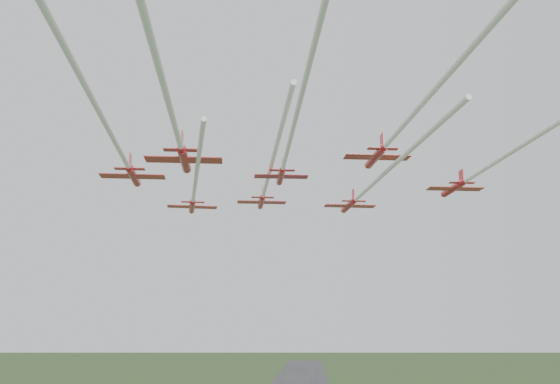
{
  "coord_description": "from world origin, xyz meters",
  "views": [
    {
      "loc": [
        9.02,
        -102.56,
        33.1
      ],
      "look_at": [
        3.95,
        -4.23,
        55.16
      ],
      "focal_mm": 40.0,
      "sensor_mm": 36.0,
      "label": 1
    }
  ],
  "objects_px": {
    "jet_lead": "(267,181)",
    "jet_row3_right": "(500,159)",
    "jet_row3_left": "(116,143)",
    "jet_row3_mid": "(290,140)",
    "jet_row4_left": "(175,127)",
    "jet_row4_right": "(410,118)",
    "jet_row2_right": "(369,187)",
    "jet_row2_left": "(194,191)"
  },
  "relations": [
    {
      "from": "jet_row2_right",
      "to": "jet_row4_left",
      "type": "relative_size",
      "value": 1.0
    },
    {
      "from": "jet_row3_right",
      "to": "jet_row4_right",
      "type": "distance_m",
      "value": 19.24
    },
    {
      "from": "jet_row3_mid",
      "to": "jet_row3_right",
      "type": "distance_m",
      "value": 28.13
    },
    {
      "from": "jet_row2_left",
      "to": "jet_row2_right",
      "type": "distance_m",
      "value": 26.68
    },
    {
      "from": "jet_row2_right",
      "to": "jet_row3_mid",
      "type": "distance_m",
      "value": 22.35
    },
    {
      "from": "jet_lead",
      "to": "jet_row3_right",
      "type": "distance_m",
      "value": 37.04
    },
    {
      "from": "jet_lead",
      "to": "jet_row2_right",
      "type": "bearing_deg",
      "value": -30.25
    },
    {
      "from": "jet_lead",
      "to": "jet_row3_mid",
      "type": "distance_m",
      "value": 26.31
    },
    {
      "from": "jet_row3_left",
      "to": "jet_row3_right",
      "type": "distance_m",
      "value": 48.92
    },
    {
      "from": "jet_row2_right",
      "to": "jet_row3_left",
      "type": "bearing_deg",
      "value": -154.79
    },
    {
      "from": "jet_row3_right",
      "to": "jet_lead",
      "type": "bearing_deg",
      "value": 141.83
    },
    {
      "from": "jet_row4_right",
      "to": "jet_row2_left",
      "type": "bearing_deg",
      "value": 130.14
    },
    {
      "from": "jet_row3_left",
      "to": "jet_row3_right",
      "type": "xyz_separation_m",
      "value": [
        47.93,
        9.78,
        0.04
      ]
    },
    {
      "from": "jet_row2_left",
      "to": "jet_row3_right",
      "type": "distance_m",
      "value": 44.43
    },
    {
      "from": "jet_row2_left",
      "to": "jet_row3_mid",
      "type": "bearing_deg",
      "value": -64.01
    },
    {
      "from": "jet_lead",
      "to": "jet_row3_right",
      "type": "bearing_deg",
      "value": -38.14
    },
    {
      "from": "jet_row3_mid",
      "to": "jet_row3_left",
      "type": "bearing_deg",
      "value": -179.16
    },
    {
      "from": "jet_row3_right",
      "to": "jet_row4_right",
      "type": "relative_size",
      "value": 1.03
    },
    {
      "from": "jet_row2_right",
      "to": "jet_row4_left",
      "type": "xyz_separation_m",
      "value": [
        -23.15,
        -29.38,
        0.07
      ]
    },
    {
      "from": "jet_row2_left",
      "to": "jet_row4_left",
      "type": "height_order",
      "value": "jet_row4_left"
    },
    {
      "from": "jet_row3_right",
      "to": "jet_row3_mid",
      "type": "bearing_deg",
      "value": -173.05
    },
    {
      "from": "jet_row4_left",
      "to": "jet_row2_right",
      "type": "bearing_deg",
      "value": 44.46
    },
    {
      "from": "jet_lead",
      "to": "jet_row4_right",
      "type": "xyz_separation_m",
      "value": [
        18.29,
        -32.26,
        -0.73
      ]
    },
    {
      "from": "jet_row2_left",
      "to": "jet_row4_left",
      "type": "bearing_deg",
      "value": -95.48
    },
    {
      "from": "jet_row3_right",
      "to": "jet_row2_right",
      "type": "bearing_deg",
      "value": 135.05
    },
    {
      "from": "jet_lead",
      "to": "jet_row4_left",
      "type": "xyz_separation_m",
      "value": [
        -7.21,
        -35.98,
        -2.64
      ]
    },
    {
      "from": "jet_lead",
      "to": "jet_row2_right",
      "type": "xyz_separation_m",
      "value": [
        15.94,
        -6.61,
        -2.71
      ]
    },
    {
      "from": "jet_row2_left",
      "to": "jet_row4_left",
      "type": "xyz_separation_m",
      "value": [
        3.53,
        -29.72,
        0.29
      ]
    },
    {
      "from": "jet_lead",
      "to": "jet_row3_left",
      "type": "relative_size",
      "value": 1.01
    },
    {
      "from": "jet_row2_left",
      "to": "jet_row3_mid",
      "type": "distance_m",
      "value": 25.02
    },
    {
      "from": "jet_lead",
      "to": "jet_row3_mid",
      "type": "bearing_deg",
      "value": -87.43
    },
    {
      "from": "jet_row3_right",
      "to": "jet_row4_right",
      "type": "height_order",
      "value": "jet_row4_right"
    },
    {
      "from": "jet_row3_left",
      "to": "jet_row4_left",
      "type": "distance_m",
      "value": 11.59
    },
    {
      "from": "jet_row4_right",
      "to": "jet_row3_right",
      "type": "bearing_deg",
      "value": 36.83
    },
    {
      "from": "jet_row3_mid",
      "to": "jet_lead",
      "type": "bearing_deg",
      "value": 93.92
    },
    {
      "from": "jet_lead",
      "to": "jet_row3_right",
      "type": "height_order",
      "value": "jet_lead"
    },
    {
      "from": "jet_lead",
      "to": "jet_row4_right",
      "type": "bearing_deg",
      "value": -68.18
    },
    {
      "from": "jet_row4_left",
      "to": "jet_row4_right",
      "type": "relative_size",
      "value": 0.91
    },
    {
      "from": "jet_row3_left",
      "to": "jet_row3_mid",
      "type": "distance_m",
      "value": 20.92
    },
    {
      "from": "jet_lead",
      "to": "jet_row3_left",
      "type": "height_order",
      "value": "jet_lead"
    },
    {
      "from": "jet_row3_right",
      "to": "jet_row4_right",
      "type": "xyz_separation_m",
      "value": [
        -13.61,
        -13.54,
        1.22
      ]
    },
    {
      "from": "jet_row4_right",
      "to": "jet_row2_right",
      "type": "bearing_deg",
      "value": 87.21
    }
  ]
}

